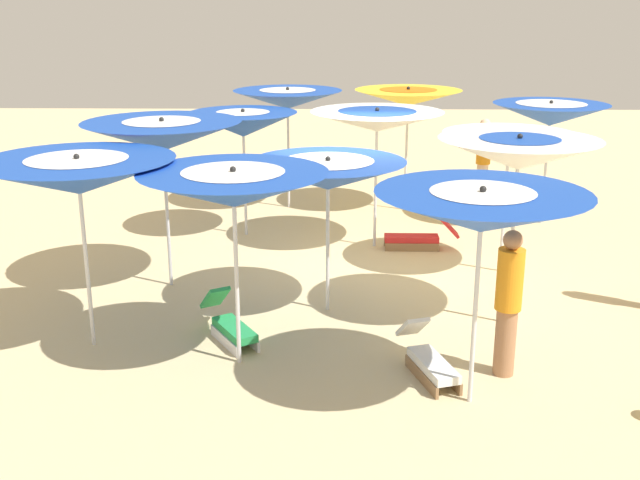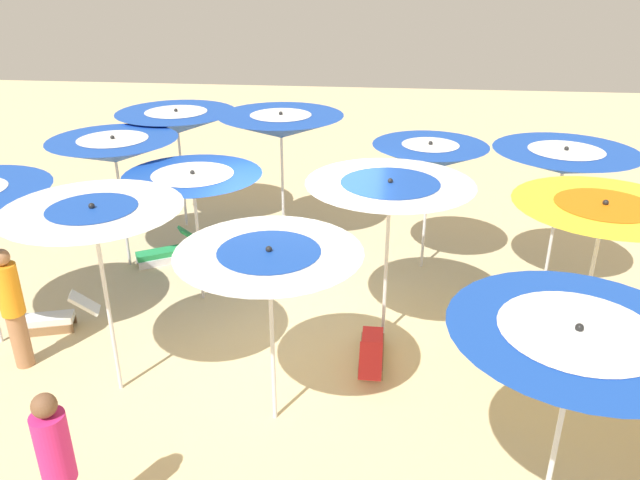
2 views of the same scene
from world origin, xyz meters
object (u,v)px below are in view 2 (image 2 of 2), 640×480
lounger_2 (166,251)px  beachgoer_0 (12,307)px  beach_umbrella_6 (430,157)px  beach_umbrella_9 (564,162)px  beach_umbrella_3 (281,126)px  beach_umbrella_1 (114,150)px  beach_umbrella_8 (270,268)px  beachgoer_2 (59,470)px  lounger_1 (50,318)px  beach_umbrella_10 (603,217)px  beach_umbrella_4 (194,186)px  lounger_0 (372,351)px  beach_umbrella_7 (390,194)px  beach_umbrella_11 (575,350)px  beach_umbrella_0 (177,122)px  beach_umbrella_5 (95,224)px

lounger_2 → beachgoer_0: 3.45m
beach_umbrella_6 → beach_umbrella_9: 2.10m
beach_umbrella_3 → beach_umbrella_1: bearing=27.3°
beach_umbrella_8 → beachgoer_2: (1.58, 1.94, -1.11)m
beach_umbrella_8 → lounger_1: 4.35m
beach_umbrella_10 → beachgoer_0: beach_umbrella_10 is taller
beach_umbrella_4 → lounger_0: (-2.78, 1.52, -1.73)m
beach_umbrella_8 → beachgoer_2: size_ratio=1.32×
lounger_1 → beachgoer_0: size_ratio=0.74×
lounger_0 → beach_umbrella_3: bearing=25.6°
beach_umbrella_7 → beachgoer_2: 4.97m
lounger_2 → beach_umbrella_6: bearing=152.7°
beach_umbrella_4 → beachgoer_2: size_ratio=1.26×
lounger_1 → beachgoer_2: size_ratio=0.75×
beach_umbrella_4 → beach_umbrella_11: size_ratio=0.92×
beachgoer_0 → beach_umbrella_0: bearing=-15.6°
beach_umbrella_6 → beach_umbrella_8: bearing=65.9°
beach_umbrella_6 → beachgoer_2: bearing=60.6°
beach_umbrella_4 → lounger_1: size_ratio=1.69×
beach_umbrella_8 → beach_umbrella_11: (-2.80, 1.35, 0.09)m
beach_umbrella_4 → beach_umbrella_5: size_ratio=0.85×
beach_umbrella_1 → beachgoer_2: 6.09m
beach_umbrella_10 → beach_umbrella_8: bearing=17.9°
beach_umbrella_11 → beachgoer_0: (6.37, -2.04, -1.19)m
beach_umbrella_0 → beachgoer_2: 7.80m
beachgoer_0 → beach_umbrella_1: bearing=-12.0°
beach_umbrella_4 → beach_umbrella_11: 6.06m
beach_umbrella_1 → beach_umbrella_9: size_ratio=0.97×
beach_umbrella_6 → beach_umbrella_0: bearing=-16.2°
beach_umbrella_6 → lounger_0: 3.65m
beach_umbrella_0 → beachgoer_0: 5.17m
beachgoer_2 → lounger_1: bearing=23.8°
beach_umbrella_6 → lounger_2: 4.97m
lounger_2 → beach_umbrella_0: bearing=-115.8°
beach_umbrella_3 → beach_umbrella_11: size_ratio=1.08×
beach_umbrella_7 → beach_umbrella_11: (-1.54, 3.30, -0.10)m
beach_umbrella_3 → beach_umbrella_9: (-4.62, 1.52, -0.05)m
beach_umbrella_4 → beach_umbrella_8: beach_umbrella_8 is taller
beach_umbrella_1 → beach_umbrella_3: size_ratio=0.94×
beach_umbrella_8 → beach_umbrella_9: (-3.89, -3.59, 0.21)m
beach_umbrella_6 → beach_umbrella_7: (0.65, 2.32, 0.16)m
beach_umbrella_5 → lounger_2: 4.22m
beach_umbrella_9 → beachgoer_2: (5.47, 5.53, -1.33)m
beach_umbrella_9 → beach_umbrella_11: 5.07m
beach_umbrella_11 → lounger_1: size_ratio=1.83×
beach_umbrella_7 → beach_umbrella_10: (-2.48, 0.74, 0.09)m
beach_umbrella_7 → beach_umbrella_0: bearing=-42.0°
beach_umbrella_9 → beach_umbrella_10: (0.15, 2.39, 0.06)m
beach_umbrella_8 → lounger_0: 2.45m
beach_umbrella_8 → beach_umbrella_9: size_ratio=0.92×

